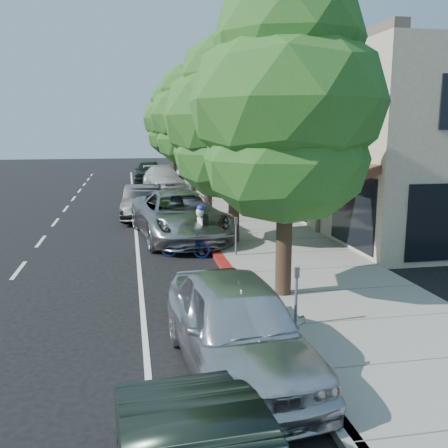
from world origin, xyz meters
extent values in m
plane|color=black|center=(0.00, 0.00, 0.00)|extent=(120.00, 120.00, 0.00)
cube|color=gray|center=(2.30, 8.00, 0.07)|extent=(4.60, 56.00, 0.15)
cube|color=#9E998E|center=(0.00, 8.00, 0.07)|extent=(0.30, 56.00, 0.15)
cube|color=maroon|center=(0.00, 1.00, 0.07)|extent=(0.32, 4.00, 0.15)
cube|color=beige|center=(9.60, 18.00, 3.50)|extent=(10.00, 36.00, 7.00)
cylinder|color=black|center=(0.90, -2.00, 1.37)|extent=(0.40, 0.40, 2.74)
ellipsoid|color=#164A18|center=(0.90, -2.00, 3.52)|extent=(4.01, 4.01, 3.20)
ellipsoid|color=#164A18|center=(0.90, -2.00, 4.86)|extent=(4.71, 4.71, 3.77)
ellipsoid|color=#164A18|center=(0.90, -2.00, 6.27)|extent=(3.53, 3.53, 2.83)
cylinder|color=black|center=(0.90, 4.00, 1.32)|extent=(0.40, 0.40, 2.64)
ellipsoid|color=#164A18|center=(0.90, 4.00, 3.39)|extent=(4.35, 4.35, 3.48)
ellipsoid|color=#164A18|center=(0.90, 4.00, 4.67)|extent=(5.12, 5.12, 4.09)
ellipsoid|color=#164A18|center=(0.90, 4.00, 6.03)|extent=(3.84, 3.84, 3.07)
cylinder|color=black|center=(0.90, 10.00, 1.23)|extent=(0.40, 0.40, 2.46)
ellipsoid|color=#164A18|center=(0.90, 10.00, 3.16)|extent=(3.32, 3.32, 2.65)
ellipsoid|color=#164A18|center=(0.90, 10.00, 4.35)|extent=(3.90, 3.90, 3.12)
ellipsoid|color=#164A18|center=(0.90, 10.00, 5.62)|extent=(2.93, 2.93, 2.34)
cylinder|color=black|center=(0.90, 16.00, 1.41)|extent=(0.40, 0.40, 2.82)
ellipsoid|color=#164A18|center=(0.90, 16.00, 3.63)|extent=(4.21, 4.21, 3.37)
ellipsoid|color=#164A18|center=(0.90, 16.00, 5.00)|extent=(4.95, 4.95, 3.96)
ellipsoid|color=#164A18|center=(0.90, 16.00, 6.46)|extent=(3.72, 3.72, 2.97)
cylinder|color=black|center=(0.90, 22.00, 1.23)|extent=(0.40, 0.40, 2.46)
ellipsoid|color=#164A18|center=(0.90, 22.00, 3.16)|extent=(3.34, 3.34, 2.67)
ellipsoid|color=#164A18|center=(0.90, 22.00, 4.36)|extent=(3.93, 3.93, 3.15)
ellipsoid|color=#164A18|center=(0.90, 22.00, 5.62)|extent=(2.95, 2.95, 2.36)
cylinder|color=black|center=(0.90, 28.00, 1.42)|extent=(0.40, 0.40, 2.84)
ellipsoid|color=#164A18|center=(0.90, 28.00, 3.66)|extent=(4.29, 4.29, 3.43)
ellipsoid|color=#164A18|center=(0.90, 28.00, 5.04)|extent=(5.05, 5.05, 4.04)
ellipsoid|color=#164A18|center=(0.90, 28.00, 6.50)|extent=(3.79, 3.79, 3.03)
imported|color=white|center=(-0.46, 3.00, 0.78)|extent=(0.44, 0.61, 1.57)
imported|color=navy|center=(-1.05, 2.57, 0.44)|extent=(1.76, 1.12, 0.88)
imported|color=#A3A3A8|center=(-0.93, 5.50, 0.92)|extent=(3.77, 6.89, 1.83)
imported|color=black|center=(-2.20, 10.34, 0.78)|extent=(2.12, 4.89, 1.56)
imported|color=silver|center=(-0.50, 21.00, 0.82)|extent=(2.87, 5.85, 1.64)
imported|color=black|center=(-1.27, 26.62, 0.88)|extent=(2.46, 5.29, 1.76)
imported|color=silver|center=(-1.04, -5.50, 0.85)|extent=(2.34, 5.10, 1.70)
imported|color=black|center=(2.62, 11.03, 1.04)|extent=(1.03, 0.90, 1.77)
camera|label=1|loc=(-2.81, -13.51, 4.24)|focal=40.00mm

